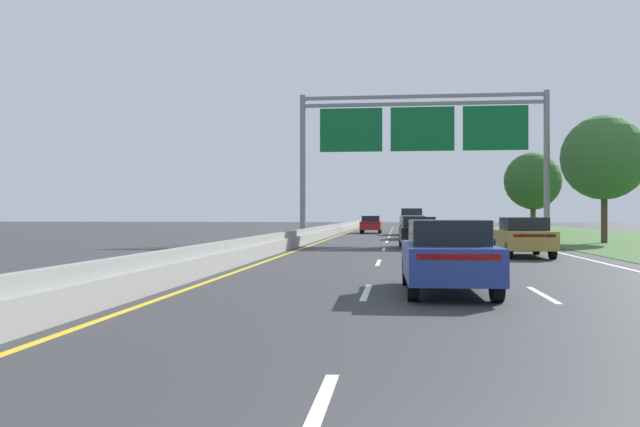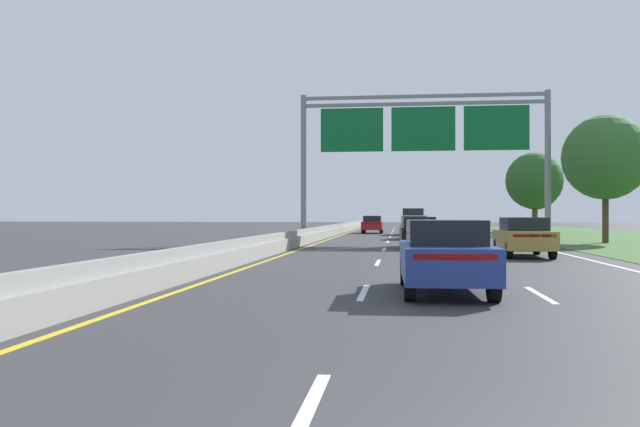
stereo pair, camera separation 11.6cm
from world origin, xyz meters
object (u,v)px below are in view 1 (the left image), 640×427
Objects in this scene: roadside_tree_mid at (604,158)px; car_gold_right_lane_sedan at (523,236)px; car_blue_centre_lane_sedan at (447,255)px; car_black_centre_lane_sedan at (418,232)px; roadside_tree_distant at (534,187)px; car_grey_centre_lane_sedan at (413,227)px; overhead_sign_gantry at (422,136)px; roadside_tree_far at (533,181)px; pickup_truck_silver at (412,222)px; car_red_left_lane_sedan at (371,224)px.

car_gold_right_lane_sedan is at bearing -117.84° from roadside_tree_mid.
car_blue_centre_lane_sedan is 28.66m from roadside_tree_mid.
roadside_tree_distant is (12.57, 35.13, 3.67)m from car_black_centre_lane_sedan.
car_gold_right_lane_sedan is at bearing -101.65° from roadside_tree_distant.
car_grey_centre_lane_sedan is at bearing -118.55° from roadside_tree_distant.
car_gold_right_lane_sedan is at bearing -150.24° from car_black_centre_lane_sedan.
overhead_sign_gantry is at bearing -175.29° from car_grey_centre_lane_sedan.
roadside_tree_far reaches higher than car_black_centre_lane_sedan.
car_gold_right_lane_sedan is 0.99× the size of car_black_centre_lane_sedan.
car_gold_right_lane_sedan is at bearing -75.43° from overhead_sign_gantry.
car_gold_right_lane_sedan and car_blue_centre_lane_sedan have the same top height.
roadside_tree_distant is (2.40, 11.70, -0.01)m from roadside_tree_far.
car_gold_right_lane_sedan is (3.96, -18.61, 0.00)m from car_grey_centre_lane_sedan.
pickup_truck_silver reaches higher than car_black_centre_lane_sedan.
car_gold_right_lane_sedan and car_red_left_lane_sedan have the same top height.
car_blue_centre_lane_sedan is at bearing -175.39° from car_red_left_lane_sedan.
pickup_truck_silver is 1.23× the size of car_gold_right_lane_sedan.
roadside_tree_distant is at bearing 86.82° from roadside_tree_mid.
roadside_tree_distant is at bearing -21.23° from car_black_centre_lane_sedan.
overhead_sign_gantry is 10.64m from roadside_tree_mid.
car_blue_centre_lane_sedan is (0.05, -19.41, 0.00)m from car_black_centre_lane_sedan.
car_black_centre_lane_sedan is 1.00× the size of car_blue_centre_lane_sedan.
car_blue_centre_lane_sedan is at bearing -112.72° from roadside_tree_mid.
car_red_left_lane_sedan is (-3.88, 19.31, -5.66)m from overhead_sign_gantry.
car_blue_centre_lane_sedan is 1.01× the size of car_red_left_lane_sedan.
car_red_left_lane_sedan is 24.66m from roadside_tree_mid.
car_grey_centre_lane_sedan is 12.90m from roadside_tree_mid.
roadside_tree_distant reaches higher than car_grey_centre_lane_sedan.
roadside_tree_distant reaches higher than pickup_truck_silver.
overhead_sign_gantry is 2.01× the size of roadside_tree_mid.
overhead_sign_gantry reaches higher than roadside_tree_far.
roadside_tree_mid is at bearing -1.40° from overhead_sign_gantry.
car_grey_centre_lane_sedan is 19.03m from car_gold_right_lane_sedan.
car_gold_right_lane_sedan is 42.71m from roadside_tree_distant.
car_red_left_lane_sedan is at bearing 13.39° from car_grey_centre_lane_sedan.
car_grey_centre_lane_sedan is 0.59× the size of roadside_tree_mid.
pickup_truck_silver is 0.79× the size of roadside_tree_distant.
car_gold_right_lane_sedan is 30.83m from roadside_tree_far.
car_blue_centre_lane_sedan is (-3.93, -12.86, 0.00)m from car_gold_right_lane_sedan.
roadside_tree_distant reaches higher than car_blue_centre_lane_sedan.
overhead_sign_gantry is at bearing -168.37° from car_red_left_lane_sedan.
overhead_sign_gantry is 3.39× the size of car_blue_centre_lane_sedan.
car_blue_centre_lane_sedan is at bearing -102.93° from roadside_tree_distant.
roadside_tree_far reaches higher than car_grey_centre_lane_sedan.
car_red_left_lane_sedan is 0.64× the size of roadside_tree_far.
car_black_centre_lane_sedan is at bearing -148.49° from roadside_tree_mid.
car_black_centre_lane_sedan is (-0.02, -12.07, 0.00)m from car_grey_centre_lane_sedan.
car_black_centre_lane_sedan is at bearing -93.76° from overhead_sign_gantry.
car_blue_centre_lane_sedan is 56.08m from roadside_tree_distant.
pickup_truck_silver is (-0.33, 15.13, -5.41)m from overhead_sign_gantry.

